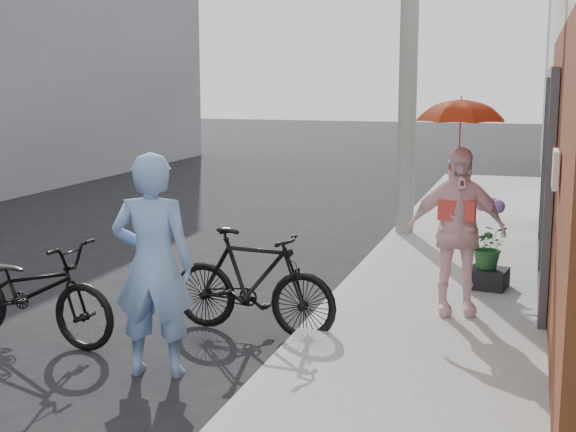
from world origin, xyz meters
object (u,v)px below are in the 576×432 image
at_px(bike_left, 30,291).
at_px(bike_right, 253,282).
at_px(officer, 153,265).
at_px(kimono_woman, 456,231).
at_px(utility_pole, 410,12).
at_px(planter, 488,278).

height_order(bike_left, bike_right, bike_right).
bearing_deg(officer, bike_left, -26.83).
bearing_deg(officer, bike_right, -119.75).
bearing_deg(kimono_woman, utility_pole, 89.52).
bearing_deg(planter, bike_left, -144.80).
distance_m(officer, bike_right, 1.43).
relative_size(utility_pole, kimono_woman, 4.06).
distance_m(utility_pole, officer, 7.00).
bearing_deg(utility_pole, officer, -100.08).
relative_size(kimono_woman, planter, 4.05).
xyz_separation_m(officer, bike_right, (0.43, 1.29, -0.43)).
height_order(utility_pole, officer, utility_pole).
xyz_separation_m(kimono_woman, planter, (0.28, 1.13, -0.75)).
height_order(bike_right, planter, bike_right).
bearing_deg(bike_right, officer, 166.97).
bearing_deg(bike_left, utility_pole, -17.99).
relative_size(bike_left, planter, 4.51).
bearing_deg(kimono_woman, bike_right, -170.17).
xyz_separation_m(utility_pole, bike_left, (-2.67, -6.00, -3.00)).
distance_m(bike_right, planter, 2.99).
relative_size(officer, planter, 4.53).
distance_m(officer, kimono_woman, 3.20).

